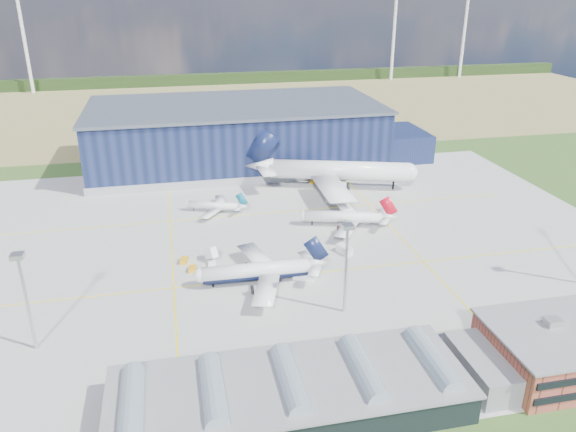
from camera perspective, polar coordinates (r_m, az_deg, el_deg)
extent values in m
plane|color=#32511E|center=(161.39, -0.91, -4.45)|extent=(600.00, 600.00, 0.00)
cube|color=#979792|center=(170.17, -1.57, -2.94)|extent=(220.00, 160.00, 0.06)
cube|color=yellow|center=(152.71, -0.17, -6.11)|extent=(180.00, 0.40, 0.02)
cube|color=yellow|center=(192.64, -2.96, 0.24)|extent=(180.00, 0.40, 0.02)
cube|color=yellow|center=(167.87, -11.71, -3.80)|extent=(0.40, 120.00, 0.02)
cube|color=yellow|center=(181.04, 10.97, -1.71)|extent=(0.40, 120.00, 0.02)
cube|color=olive|center=(369.28, -7.78, 11.06)|extent=(600.00, 220.00, 0.01)
cube|color=black|center=(447.11, -8.73, 13.57)|extent=(600.00, 8.00, 8.00)
cylinder|color=silver|center=(442.20, -25.19, 15.72)|extent=(2.40, 2.40, 70.00)
cylinder|color=silver|center=(467.61, 10.70, 17.67)|extent=(2.40, 2.40, 70.00)
cylinder|color=silver|center=(493.56, 17.46, 17.31)|extent=(2.40, 2.40, 70.00)
cube|color=#101936|center=(245.19, -5.35, 8.21)|extent=(120.00, 60.00, 25.00)
cube|color=gray|center=(248.14, -5.26, 5.77)|extent=(121.00, 61.00, 3.20)
cube|color=#4A515E|center=(242.26, -5.47, 11.18)|extent=(122.00, 62.00, 1.20)
cube|color=#101936|center=(260.42, 10.89, 7.28)|extent=(24.00, 30.00, 12.00)
cube|color=black|center=(142.64, 25.94, -9.59)|extent=(44.00, 0.40, 1.40)
cube|color=black|center=(140.93, 26.18, -8.38)|extent=(44.00, 0.40, 1.40)
cube|color=#A3A39F|center=(127.38, 25.32, -9.73)|extent=(3.20, 2.60, 1.60)
cube|color=black|center=(108.95, 0.20, -17.82)|extent=(65.00, 22.00, 6.00)
cube|color=slate|center=(106.89, 0.20, -16.52)|extent=(66.00, 23.00, 0.50)
cube|color=slate|center=(122.05, 19.48, -14.26)|extent=(10.00, 18.00, 6.00)
cylinder|color=gray|center=(105.75, -15.57, -17.90)|extent=(4.40, 18.00, 4.40)
cylinder|color=gray|center=(105.33, -7.62, -17.32)|extent=(4.40, 18.00, 4.40)
cylinder|color=gray|center=(106.76, 0.20, -16.43)|extent=(4.40, 18.00, 4.40)
cylinder|color=gray|center=(109.97, 7.61, -15.32)|extent=(4.40, 18.00, 4.40)
cylinder|color=gray|center=(114.81, 14.42, -14.07)|extent=(4.40, 18.00, 4.40)
cylinder|color=#ADB0B4|center=(131.37, -24.95, -8.18)|extent=(0.70, 0.70, 22.00)
cube|color=#ADB0B4|center=(126.26, -25.81, -3.67)|extent=(2.60, 2.60, 1.00)
cylinder|color=#ADB0B4|center=(132.87, 5.89, -5.59)|extent=(0.70, 0.70, 22.00)
cube|color=#ADB0B4|center=(127.82, 6.09, -1.05)|extent=(2.60, 2.60, 1.00)
cube|color=orange|center=(162.16, -10.53, -4.46)|extent=(2.60, 3.55, 1.34)
cube|color=orange|center=(157.28, -9.68, -5.32)|extent=(2.23, 3.12, 1.28)
cube|color=white|center=(150.98, 1.66, -5.96)|extent=(6.48, 4.73, 2.59)
cube|color=white|center=(188.36, 9.07, -0.39)|extent=(2.74, 3.40, 1.29)
cube|color=white|center=(165.36, 5.76, -3.42)|extent=(4.13, 5.63, 2.35)
cube|color=orange|center=(222.20, 2.55, 3.55)|extent=(2.99, 3.71, 1.41)
cube|color=white|center=(161.49, -7.83, -4.06)|extent=(3.74, 5.14, 3.06)
imported|color=#99999E|center=(130.53, 15.69, -12.35)|extent=(3.97, 2.20, 1.24)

